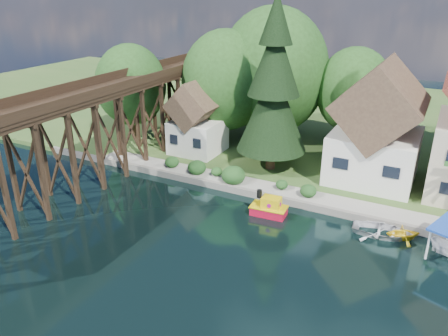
# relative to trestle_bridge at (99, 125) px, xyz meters

# --- Properties ---
(ground) EXTENTS (140.00, 140.00, 0.00)m
(ground) POSITION_rel_trestle_bridge_xyz_m (16.00, -5.17, -5.35)
(ground) COLOR black
(ground) RESTS_ON ground
(bank) EXTENTS (140.00, 52.00, 0.50)m
(bank) POSITION_rel_trestle_bridge_xyz_m (16.00, 28.83, -5.10)
(bank) COLOR #305321
(bank) RESTS_ON ground
(seawall) EXTENTS (60.00, 0.40, 0.62)m
(seawall) POSITION_rel_trestle_bridge_xyz_m (20.00, 2.83, -5.04)
(seawall) COLOR slate
(seawall) RESTS_ON ground
(promenade) EXTENTS (50.00, 2.60, 0.06)m
(promenade) POSITION_rel_trestle_bridge_xyz_m (22.00, 4.13, -4.82)
(promenade) COLOR gray
(promenade) RESTS_ON bank
(trestle_bridge) EXTENTS (4.12, 44.18, 9.30)m
(trestle_bridge) POSITION_rel_trestle_bridge_xyz_m (0.00, 0.00, 0.00)
(trestle_bridge) COLOR black
(trestle_bridge) RESTS_ON ground
(house_left) EXTENTS (7.64, 8.64, 11.02)m
(house_left) POSITION_rel_trestle_bridge_xyz_m (23.00, 10.83, -0.21)
(house_left) COLOR white
(house_left) RESTS_ON bank
(shed) EXTENTS (5.09, 5.40, 7.85)m
(shed) POSITION_rel_trestle_bridge_xyz_m (5.00, 9.33, -1.52)
(shed) COLOR white
(shed) RESTS_ON bank
(bg_trees) EXTENTS (49.90, 13.30, 10.57)m
(bg_trees) POSITION_rel_trestle_bridge_xyz_m (17.00, 16.08, 1.94)
(bg_trees) COLOR #382314
(bg_trees) RESTS_ON bank
(shrubs) EXTENTS (15.76, 2.47, 1.70)m
(shrubs) POSITION_rel_trestle_bridge_xyz_m (11.40, 4.09, -4.12)
(shrubs) COLOR #173F16
(shrubs) RESTS_ON bank
(conifer) EXTENTS (6.68, 6.68, 16.45)m
(conifer) POSITION_rel_trestle_bridge_xyz_m (13.73, 8.57, 3.07)
(conifer) COLOR #382314
(conifer) RESTS_ON bank
(tugboat) EXTENTS (3.01, 1.79, 2.11)m
(tugboat) POSITION_rel_trestle_bridge_xyz_m (16.92, 0.48, -4.72)
(tugboat) COLOR #AD0B26
(tugboat) RESTS_ON ground
(boat_white_a) EXTENTS (4.74, 3.61, 0.92)m
(boat_white_a) POSITION_rel_trestle_bridge_xyz_m (25.64, 1.49, -4.89)
(boat_white_a) COLOR silver
(boat_white_a) RESTS_ON ground
(boat_yellow) EXTENTS (3.13, 2.99, 1.28)m
(boat_yellow) POSITION_rel_trestle_bridge_xyz_m (27.01, 1.55, -4.71)
(boat_yellow) COLOR yellow
(boat_yellow) RESTS_ON ground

